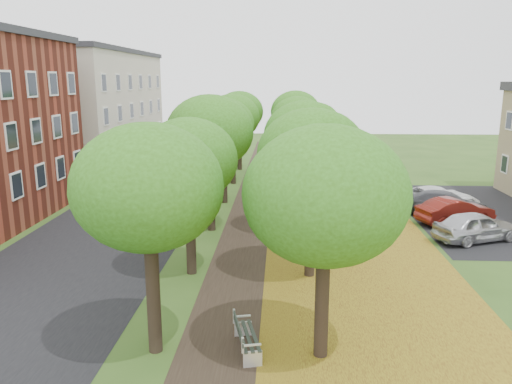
# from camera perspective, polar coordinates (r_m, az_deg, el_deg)

# --- Properties ---
(ground) EXTENTS (120.00, 120.00, 0.00)m
(ground) POSITION_cam_1_polar(r_m,az_deg,el_deg) (15.27, -2.92, -17.84)
(ground) COLOR #2D4C19
(ground) RESTS_ON ground
(street_asphalt) EXTENTS (8.00, 70.00, 0.01)m
(street_asphalt) POSITION_cam_1_polar(r_m,az_deg,el_deg) (30.45, -14.23, -2.40)
(street_asphalt) COLOR black
(street_asphalt) RESTS_ON ground
(footpath) EXTENTS (3.20, 70.00, 0.01)m
(footpath) POSITION_cam_1_polar(r_m,az_deg,el_deg) (29.15, 0.03, -2.67)
(footpath) COLOR black
(footpath) RESTS_ON ground
(leaf_verge) EXTENTS (7.50, 70.00, 0.01)m
(leaf_verge) POSITION_cam_1_polar(r_m,az_deg,el_deg) (29.34, 9.84, -2.76)
(leaf_verge) COLOR olive
(leaf_verge) RESTS_ON ground
(parking_lot) EXTENTS (9.00, 16.00, 0.01)m
(parking_lot) POSITION_cam_1_polar(r_m,az_deg,el_deg) (32.43, 24.71, -2.27)
(parking_lot) COLOR black
(parking_lot) RESTS_ON ground
(tree_row_west) EXTENTS (4.22, 34.22, 6.60)m
(tree_row_west) POSITION_cam_1_polar(r_m,az_deg,el_deg) (28.45, -4.43, 6.72)
(tree_row_west) COLOR black
(tree_row_west) RESTS_ON ground
(tree_row_east) EXTENTS (4.22, 34.22, 6.60)m
(tree_row_east) POSITION_cam_1_polar(r_m,az_deg,el_deg) (28.25, 5.34, 6.65)
(tree_row_east) COLOR black
(tree_row_east) RESTS_ON ground
(building_cream) EXTENTS (10.30, 20.30, 10.40)m
(building_cream) POSITION_cam_1_polar(r_m,az_deg,el_deg) (49.67, -19.12, 9.14)
(building_cream) COLOR beige
(building_cream) RESTS_ON ground
(bench) EXTENTS (0.97, 1.97, 0.90)m
(bench) POSITION_cam_1_polar(r_m,az_deg,el_deg) (15.11, -1.23, -16.15)
(bench) COLOR #27312A
(bench) RESTS_ON ground
(car_silver) EXTENTS (4.66, 3.20, 1.47)m
(car_silver) POSITION_cam_1_polar(r_m,az_deg,el_deg) (26.71, 23.88, -3.61)
(car_silver) COLOR silver
(car_silver) RESTS_ON ground
(car_red) EXTENTS (4.52, 2.86, 1.41)m
(car_red) POSITION_cam_1_polar(r_m,az_deg,el_deg) (29.46, 21.82, -2.03)
(car_red) COLOR maroon
(car_red) RESTS_ON ground
(car_grey) EXTENTS (5.24, 3.47, 1.41)m
(car_grey) POSITION_cam_1_polar(r_m,az_deg,el_deg) (30.90, 20.90, -1.29)
(car_grey) COLOR #37373C
(car_grey) RESTS_ON ground
(car_white) EXTENTS (5.41, 3.41, 1.39)m
(car_white) POSITION_cam_1_polar(r_m,az_deg,el_deg) (32.36, 20.06, -0.63)
(car_white) COLOR white
(car_white) RESTS_ON ground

